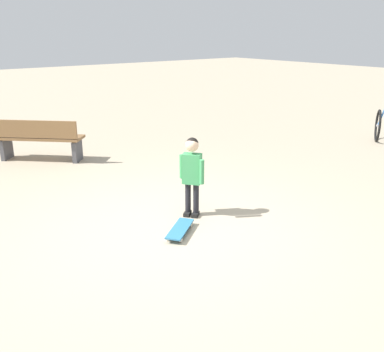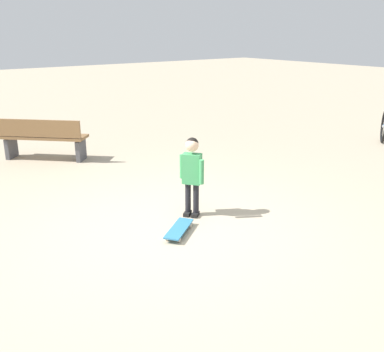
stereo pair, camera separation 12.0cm
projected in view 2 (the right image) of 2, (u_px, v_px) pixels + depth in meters
The scene contains 4 objects.
ground_plane at pixel (169, 230), 5.43m from camera, with size 50.00×50.00×0.00m, color tan.
child_person at pixel (192, 168), 5.65m from camera, with size 0.27×0.40×1.06m.
skateboard at pixel (179, 229), 5.31m from camera, with size 0.60×0.51×0.07m.
street_bench at pixel (43, 138), 8.21m from camera, with size 1.45×1.44×0.80m.
Camera 2 is at (-2.74, -4.11, 2.36)m, focal length 40.91 mm.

